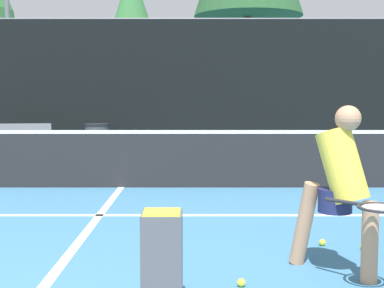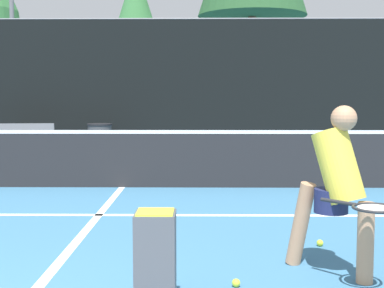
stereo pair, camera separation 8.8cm
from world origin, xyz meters
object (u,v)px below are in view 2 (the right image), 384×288
Objects in this scene: courtside_bench at (18,140)px; trash_bin at (100,141)px; player_practicing at (336,184)px; ball_hopper at (155,259)px; parked_car at (273,125)px.

courtside_bench reaches higher than trash_bin.
player_practicing reaches higher than trash_bin.
ball_hopper is 13.17m from parked_car.
trash_bin is at bearing -0.62° from courtside_bench.
ball_hopper is at bearing -77.25° from trash_bin.
ball_hopper is at bearing -73.33° from courtside_bench.
ball_hopper is 0.83× the size of trash_bin.
player_practicing is 1.68m from ball_hopper.
courtside_bench is (-3.96, 8.91, 0.10)m from ball_hopper.
trash_bin is (1.90, 0.22, -0.04)m from courtside_bench.
player_practicing is at bearing -63.72° from courtside_bench.
player_practicing is 0.85× the size of courtside_bench.
player_practicing is at bearing 28.06° from ball_hopper.
ball_hopper is 9.75m from courtside_bench.
player_practicing reaches higher than courtside_bench.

